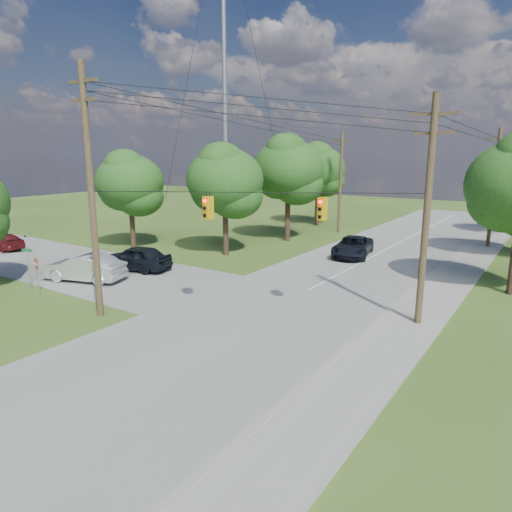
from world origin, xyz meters
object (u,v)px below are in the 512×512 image
Objects in this scene: pole_north_e at (494,188)px; car_cross_dark at (136,258)px; pole_north_w at (340,182)px; car_main_north at (353,247)px; pole_sw at (91,191)px; car_cross_far at (3,242)px; car_cross_silver at (84,268)px; do_not_enter_sign at (37,268)px; pole_ne at (427,210)px.

pole_north_e is 29.67m from car_cross_dark.
car_main_north is at bearing -60.39° from pole_north_w.
pole_north_w is at bearing 90.77° from pole_sw.
car_cross_dark is at bearing 94.90° from car_cross_far.
car_cross_dark is at bearing 127.38° from pole_sw.
car_cross_silver is 2.38× the size of do_not_enter_sign.
pole_ne is 1.05× the size of pole_north_e.
pole_north_e is (-0.00, 22.00, -0.34)m from pole_ne.
car_cross_far is at bearing -162.60° from car_main_north.
do_not_enter_sign is (0.23, -3.24, 0.71)m from car_cross_silver.
car_cross_dark reaches higher than car_cross_far.
pole_north_e reaches higher than car_cross_dark.
car_main_north is 2.54× the size of do_not_enter_sign.
pole_sw is 2.17× the size of car_main_north.
car_main_north is at bearing 117.71° from car_cross_far.
car_cross_far is at bearing 175.02° from do_not_enter_sign.
car_cross_far is at bearing -116.39° from car_cross_silver.
pole_ne is 1.05× the size of pole_north_w.
pole_sw reaches higher than car_cross_far.
car_cross_far is at bearing 164.38° from pole_sw.
car_cross_far is at bearing -144.58° from pole_north_e.
do_not_enter_sign is at bearing 177.69° from pole_sw.
car_cross_silver is at bearing 109.63° from do_not_enter_sign.
car_cross_dark is 0.97× the size of car_cross_silver.
car_cross_silver is (-6.04, 3.47, -5.34)m from pole_sw.
pole_sw is at bearing 42.47° from car_cross_silver.
car_cross_dark is at bearing 154.40° from car_cross_silver.
pole_north_w is 1.98× the size of car_cross_dark.
pole_sw is 32.55m from pole_north_e.
pole_north_e is at bearing 128.95° from car_cross_dark.
do_not_enter_sign is (-19.32, -7.37, -3.87)m from pole_ne.
car_cross_dark reaches higher than car_main_north.
pole_sw is 15.51m from pole_ne.
pole_north_e is at bearing 72.31° from do_not_enter_sign.
pole_north_w is 12.18m from car_main_north.
pole_north_e is at bearing 124.18° from car_cross_far.
pole_north_e is 4.59× the size of do_not_enter_sign.
pole_sw is at bearing -89.23° from pole_north_w.
pole_north_e is 13.90m from pole_north_w.
car_cross_silver is at bearing -18.65° from car_cross_dark.
do_not_enter_sign reaches higher than car_cross_dark.
pole_sw reaches higher than car_main_north.
pole_ne reaches higher than do_not_enter_sign.
pole_sw is 29.62m from pole_north_w.
car_cross_dark reaches higher than car_cross_silver.
car_cross_silver is (-19.54, -26.13, -4.24)m from pole_north_e.
car_cross_silver is at bearing -102.18° from pole_north_w.
car_cross_dark is at bearing 103.20° from do_not_enter_sign.
car_cross_far is at bearing -94.56° from car_cross_dark.
pole_ne is 2.30× the size of car_cross_far.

